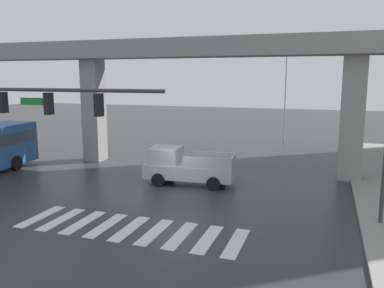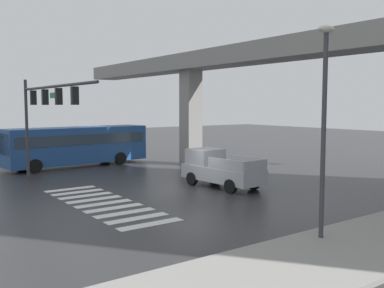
{
  "view_description": "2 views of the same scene",
  "coord_description": "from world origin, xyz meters",
  "px_view_note": "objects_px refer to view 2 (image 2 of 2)",
  "views": [
    {
      "loc": [
        7.35,
        -18.8,
        6.08
      ],
      "look_at": [
        0.01,
        2.7,
        2.25
      ],
      "focal_mm": 37.19,
      "sensor_mm": 36.0,
      "label": 1
    },
    {
      "loc": [
        18.83,
        -13.49,
        4.64
      ],
      "look_at": [
        -0.51,
        0.43,
        2.51
      ],
      "focal_mm": 40.63,
      "sensor_mm": 36.0,
      "label": 2
    }
  ],
  "objects_px": {
    "street_lamp_near_corner": "(324,108)",
    "pickup_truck": "(219,169)",
    "traffic_signal_mast": "(44,105)",
    "city_bus": "(78,144)"
  },
  "relations": [
    {
      "from": "traffic_signal_mast",
      "to": "city_bus",
      "type": "bearing_deg",
      "value": 148.49
    },
    {
      "from": "city_bus",
      "to": "pickup_truck",
      "type": "bearing_deg",
      "value": 15.31
    },
    {
      "from": "street_lamp_near_corner",
      "to": "pickup_truck",
      "type": "bearing_deg",
      "value": 160.13
    },
    {
      "from": "traffic_signal_mast",
      "to": "street_lamp_near_corner",
      "type": "xyz_separation_m",
      "value": [
        14.76,
        4.7,
        -0.11
      ]
    },
    {
      "from": "city_bus",
      "to": "street_lamp_near_corner",
      "type": "distance_m",
      "value": 22.76
    },
    {
      "from": "traffic_signal_mast",
      "to": "street_lamp_near_corner",
      "type": "height_order",
      "value": "street_lamp_near_corner"
    },
    {
      "from": "pickup_truck",
      "to": "city_bus",
      "type": "relative_size",
      "value": 0.48
    },
    {
      "from": "pickup_truck",
      "to": "city_bus",
      "type": "bearing_deg",
      "value": -164.69
    },
    {
      "from": "city_bus",
      "to": "street_lamp_near_corner",
      "type": "relative_size",
      "value": 1.52
    },
    {
      "from": "city_bus",
      "to": "traffic_signal_mast",
      "type": "height_order",
      "value": "traffic_signal_mast"
    }
  ]
}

